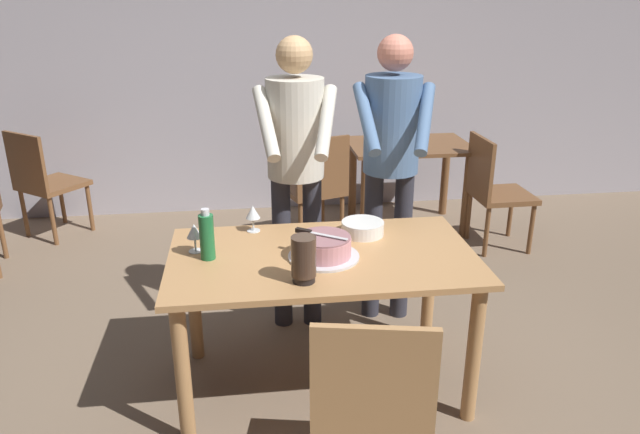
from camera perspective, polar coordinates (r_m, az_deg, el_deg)
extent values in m
plane|color=#7A6651|center=(3.27, 0.23, -15.61)|extent=(14.00, 14.00, 0.00)
cube|color=#ADA8B2|center=(5.46, -3.79, 14.63)|extent=(10.00, 0.12, 2.70)
cube|color=tan|center=(2.89, 0.25, -3.83)|extent=(1.48, 0.85, 0.03)
cylinder|color=tan|center=(2.78, -12.92, -14.56)|extent=(0.07, 0.07, 0.72)
cylinder|color=tan|center=(2.94, 14.44, -12.52)|extent=(0.07, 0.07, 0.72)
cylinder|color=tan|center=(3.37, -11.94, -7.69)|extent=(0.07, 0.07, 0.72)
cylinder|color=tan|center=(3.50, 10.36, -6.39)|extent=(0.07, 0.07, 0.72)
cylinder|color=silver|center=(2.85, 0.39, -3.78)|extent=(0.34, 0.34, 0.01)
cylinder|color=#D18C93|center=(2.83, 0.39, -2.84)|extent=(0.26, 0.26, 0.09)
cylinder|color=#926267|center=(2.81, 0.39, -1.92)|extent=(0.25, 0.25, 0.01)
cube|color=silver|center=(2.80, 0.76, -1.81)|extent=(0.18, 0.13, 0.00)
cube|color=black|center=(2.85, -1.58, -1.35)|extent=(0.08, 0.06, 0.02)
cylinder|color=white|center=(3.12, 4.07, -1.56)|extent=(0.22, 0.22, 0.01)
cylinder|color=white|center=(3.12, 4.08, -1.39)|extent=(0.22, 0.22, 0.01)
cylinder|color=white|center=(3.12, 4.08, -1.22)|extent=(0.22, 0.22, 0.01)
cylinder|color=white|center=(3.11, 4.09, -1.05)|extent=(0.22, 0.22, 0.01)
cylinder|color=white|center=(3.11, 4.09, -0.88)|extent=(0.22, 0.22, 0.01)
cylinder|color=white|center=(3.10, 4.10, -0.71)|extent=(0.22, 0.22, 0.01)
cylinder|color=white|center=(3.10, 4.10, -0.54)|extent=(0.22, 0.22, 0.01)
cylinder|color=silver|center=(3.18, -6.34, -1.31)|extent=(0.07, 0.07, 0.00)
cylinder|color=silver|center=(3.16, -6.37, -0.68)|extent=(0.01, 0.01, 0.07)
cone|color=silver|center=(3.14, -6.42, 0.50)|extent=(0.08, 0.08, 0.07)
cylinder|color=silver|center=(2.98, -11.74, -3.19)|extent=(0.07, 0.07, 0.00)
cylinder|color=silver|center=(2.96, -11.79, -2.54)|extent=(0.01, 0.01, 0.07)
cone|color=silver|center=(2.94, -11.89, -1.29)|extent=(0.08, 0.08, 0.07)
cylinder|color=#1E6B38|center=(2.85, -10.72, -1.89)|extent=(0.07, 0.07, 0.22)
cylinder|color=silver|center=(2.80, -10.89, 0.46)|extent=(0.04, 0.04, 0.03)
cylinder|color=black|center=(2.62, -1.55, -5.85)|extent=(0.10, 0.10, 0.03)
cylinder|color=#3F2D23|center=(2.58, -1.57, -3.77)|extent=(0.11, 0.11, 0.18)
cylinder|color=#2D2D38|center=(3.58, -0.74, -3.35)|extent=(0.11, 0.11, 0.95)
cylinder|color=#2D2D38|center=(3.58, -3.63, -3.42)|extent=(0.11, 0.11, 0.95)
cylinder|color=beige|center=(3.34, -2.36, 8.43)|extent=(0.32, 0.32, 0.55)
sphere|color=tan|center=(3.28, -2.47, 15.19)|extent=(0.20, 0.20, 0.20)
cylinder|color=beige|center=(3.15, 0.58, 9.04)|extent=(0.18, 0.42, 0.34)
cylinder|color=beige|center=(3.15, -5.16, 8.92)|extent=(0.13, 0.42, 0.34)
cylinder|color=#2D2D38|center=(3.70, 7.78, -2.73)|extent=(0.11, 0.11, 0.95)
cylinder|color=#2D2D38|center=(3.68, 5.00, -2.71)|extent=(0.11, 0.11, 0.95)
cylinder|color=#4C6B93|center=(3.46, 6.89, 8.74)|extent=(0.32, 0.32, 0.55)
sphere|color=tan|center=(3.40, 7.19, 15.26)|extent=(0.20, 0.20, 0.20)
cylinder|color=#4C6B93|center=(3.29, 9.97, 9.21)|extent=(0.21, 0.41, 0.34)
cylinder|color=#4C6B93|center=(3.26, 4.45, 9.35)|extent=(0.09, 0.42, 0.34)
cube|color=tan|center=(2.46, 4.86, -17.30)|extent=(0.52, 0.52, 0.04)
cylinder|color=tan|center=(2.74, 0.65, -18.53)|extent=(0.04, 0.04, 0.41)
cylinder|color=tan|center=(2.75, 8.67, -18.67)|extent=(0.04, 0.04, 0.41)
cube|color=tan|center=(2.15, 5.13, -15.54)|extent=(0.44, 0.12, 0.45)
cube|color=brown|center=(5.06, 8.53, 6.74)|extent=(1.00, 0.70, 0.03)
cylinder|color=brown|center=(4.81, 4.29, 1.57)|extent=(0.07, 0.07, 0.71)
cylinder|color=brown|center=(5.05, 13.79, 1.94)|extent=(0.07, 0.07, 0.71)
cylinder|color=brown|center=(5.33, 3.12, 3.52)|extent=(0.07, 0.07, 0.71)
cylinder|color=brown|center=(5.54, 11.82, 3.78)|extent=(0.07, 0.07, 0.71)
cube|color=brown|center=(4.83, -0.78, 2.64)|extent=(0.55, 0.55, 0.04)
cylinder|color=brown|center=(5.00, -3.53, 0.50)|extent=(0.04, 0.04, 0.41)
cylinder|color=brown|center=(5.13, 0.24, 1.11)|extent=(0.04, 0.04, 0.41)
cylinder|color=brown|center=(4.68, -1.86, -0.91)|extent=(0.04, 0.04, 0.41)
cylinder|color=brown|center=(4.83, 2.10, -0.22)|extent=(0.04, 0.04, 0.41)
cube|color=brown|center=(4.58, 0.28, 4.82)|extent=(0.43, 0.16, 0.45)
cylinder|color=brown|center=(5.16, -28.06, -1.38)|extent=(0.04, 0.04, 0.41)
cube|color=brown|center=(4.91, 16.96, 1.99)|extent=(0.45, 0.45, 0.04)
cylinder|color=brown|center=(5.21, 17.69, 0.38)|extent=(0.04, 0.04, 0.41)
cylinder|color=brown|center=(4.91, 19.48, -1.11)|extent=(0.04, 0.04, 0.41)
cylinder|color=brown|center=(5.06, 13.98, 0.17)|extent=(0.04, 0.04, 0.41)
cylinder|color=brown|center=(4.75, 15.59, -1.37)|extent=(0.04, 0.04, 0.41)
cube|color=brown|center=(4.75, 15.02, 4.69)|extent=(0.04, 0.44, 0.45)
cube|color=brown|center=(5.42, -24.07, 2.82)|extent=(0.62, 0.62, 0.04)
cylinder|color=brown|center=(5.73, -23.38, 1.46)|extent=(0.04, 0.04, 0.41)
cylinder|color=brown|center=(5.45, -21.07, 0.84)|extent=(0.04, 0.04, 0.41)
cylinder|color=brown|center=(5.54, -26.34, 0.34)|extent=(0.04, 0.04, 0.41)
cylinder|color=brown|center=(5.25, -24.10, -0.36)|extent=(0.04, 0.04, 0.41)
cube|color=brown|center=(5.24, -26.24, 4.73)|extent=(0.37, 0.29, 0.45)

